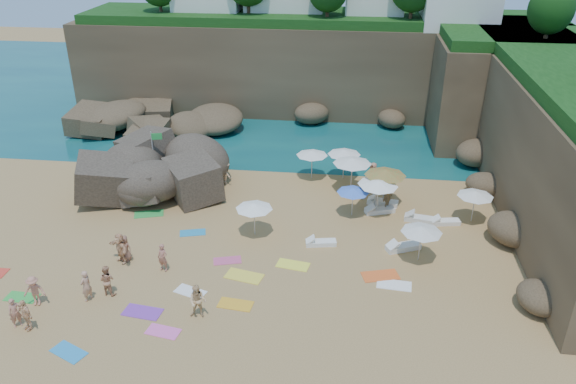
# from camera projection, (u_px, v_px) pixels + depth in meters

# --- Properties ---
(ground) EXTENTS (120.00, 120.00, 0.00)m
(ground) POSITION_uv_depth(u_px,v_px,m) (247.00, 245.00, 31.89)
(ground) COLOR tan
(ground) RESTS_ON ground
(seawater) EXTENTS (120.00, 120.00, 0.00)m
(seawater) POSITION_uv_depth(u_px,v_px,m) (299.00, 92.00, 58.45)
(seawater) COLOR #0C4751
(seawater) RESTS_ON ground
(cliff_back) EXTENTS (44.00, 8.00, 8.00)m
(cliff_back) POSITION_uv_depth(u_px,v_px,m) (316.00, 66.00, 52.00)
(cliff_back) COLOR brown
(cliff_back) RESTS_ON ground
(cliff_right) EXTENTS (8.00, 30.00, 8.00)m
(cliff_right) POSITION_uv_depth(u_px,v_px,m) (566.00, 142.00, 35.16)
(cliff_right) COLOR brown
(cliff_right) RESTS_ON ground
(cliff_corner) EXTENTS (10.00, 12.00, 8.00)m
(cliff_corner) POSITION_uv_depth(u_px,v_px,m) (494.00, 87.00, 46.00)
(cliff_corner) COLOR brown
(cliff_corner) RESTS_ON ground
(rock_promontory) EXTENTS (12.00, 7.00, 2.00)m
(rock_promontory) POSITION_uv_depth(u_px,v_px,m) (153.00, 136.00, 47.21)
(rock_promontory) COLOR brown
(rock_promontory) RESTS_ON ground
(marina_masts) EXTENTS (3.10, 0.10, 6.00)m
(marina_masts) POSITION_uv_depth(u_px,v_px,m) (143.00, 58.00, 58.82)
(marina_masts) COLOR white
(marina_masts) RESTS_ON ground
(rock_outcrop) EXTENTS (9.76, 8.15, 3.42)m
(rock_outcrop) POSITION_uv_depth(u_px,v_px,m) (161.00, 186.00, 38.60)
(rock_outcrop) COLOR brown
(rock_outcrop) RESTS_ON ground
(flag_pole) EXTENTS (0.76, 0.20, 3.91)m
(flag_pole) POSITION_uv_depth(u_px,v_px,m) (155.00, 152.00, 37.70)
(flag_pole) COLOR silver
(flag_pole) RESTS_ON ground
(parasol_0) EXTENTS (2.31, 2.31, 2.18)m
(parasol_0) POSITION_uv_depth(u_px,v_px,m) (376.00, 182.00, 34.70)
(parasol_0) COLOR silver
(parasol_0) RESTS_ON ground
(parasol_1) EXTENTS (2.21, 2.21, 2.09)m
(parasol_1) POSITION_uv_depth(u_px,v_px,m) (312.00, 153.00, 38.95)
(parasol_1) COLOR silver
(parasol_1) RESTS_ON ground
(parasol_2) EXTENTS (2.31, 2.31, 2.18)m
(parasol_2) POSITION_uv_depth(u_px,v_px,m) (344.00, 152.00, 38.89)
(parasol_2) COLOR silver
(parasol_2) RESTS_ON ground
(parasol_3) EXTENTS (2.58, 2.58, 2.44)m
(parasol_3) POSITION_uv_depth(u_px,v_px,m) (352.00, 161.00, 36.96)
(parasol_3) COLOR silver
(parasol_3) RESTS_ON ground
(parasol_4) EXTENTS (2.42, 2.42, 2.28)m
(parasol_4) POSITION_uv_depth(u_px,v_px,m) (379.00, 183.00, 34.27)
(parasol_4) COLOR silver
(parasol_4) RESTS_ON ground
(parasol_5) EXTENTS (2.16, 2.16, 2.04)m
(parasol_5) POSITION_uv_depth(u_px,v_px,m) (254.00, 206.00, 32.12)
(parasol_5) COLOR silver
(parasol_5) RESTS_ON ground
(parasol_6) EXTENTS (2.64, 2.64, 2.50)m
(parasol_6) POSITION_uv_depth(u_px,v_px,m) (385.00, 172.00, 35.21)
(parasol_6) COLOR silver
(parasol_6) RESTS_ON ground
(parasol_7) EXTENTS (2.16, 2.16, 2.04)m
(parasol_7) POSITION_uv_depth(u_px,v_px,m) (476.00, 194.00, 33.50)
(parasol_7) COLOR silver
(parasol_7) RESTS_ON ground
(parasol_9) EXTENTS (2.21, 2.21, 2.09)m
(parasol_9) POSITION_uv_depth(u_px,v_px,m) (422.00, 229.00, 29.70)
(parasol_9) COLOR silver
(parasol_9) RESTS_ON ground
(parasol_10) EXTENTS (1.99, 1.99, 1.89)m
(parasol_10) POSITION_uv_depth(u_px,v_px,m) (353.00, 190.00, 34.25)
(parasol_10) COLOR silver
(parasol_10) RESTS_ON ground
(lounger_0) EXTENTS (2.04, 1.00, 0.30)m
(lounger_0) POSITION_uv_depth(u_px,v_px,m) (383.00, 202.00, 36.20)
(lounger_0) COLOR white
(lounger_0) RESTS_ON ground
(lounger_1) EXTENTS (1.97, 1.21, 0.29)m
(lounger_1) POSITION_uv_depth(u_px,v_px,m) (380.00, 210.00, 35.25)
(lounger_1) COLOR silver
(lounger_1) RESTS_ON ground
(lounger_2) EXTENTS (1.81, 0.86, 0.27)m
(lounger_2) POSITION_uv_depth(u_px,v_px,m) (445.00, 222.00, 33.96)
(lounger_2) COLOR white
(lounger_2) RESTS_ON ground
(lounger_3) EXTENTS (1.80, 0.87, 0.27)m
(lounger_3) POSITION_uv_depth(u_px,v_px,m) (321.00, 243.00, 31.86)
(lounger_3) COLOR white
(lounger_3) RESTS_ON ground
(lounger_4) EXTENTS (2.05, 0.99, 0.30)m
(lounger_4) POSITION_uv_depth(u_px,v_px,m) (421.00, 219.00, 34.24)
(lounger_4) COLOR silver
(lounger_4) RESTS_ON ground
(lounger_5) EXTENTS (2.05, 1.39, 0.30)m
(lounger_5) POSITION_uv_depth(u_px,v_px,m) (403.00, 247.00, 31.43)
(lounger_5) COLOR white
(lounger_5) RESTS_ON ground
(towel_0) EXTENTS (1.80, 1.40, 0.03)m
(towel_0) POSITION_uv_depth(u_px,v_px,m) (69.00, 352.00, 24.20)
(towel_0) COLOR #268CCF
(towel_0) RESTS_ON ground
(towel_1) EXTENTS (1.65, 1.03, 0.03)m
(towel_1) POSITION_uv_depth(u_px,v_px,m) (163.00, 331.00, 25.38)
(towel_1) COLOR #FB61BB
(towel_1) RESTS_ON ground
(towel_2) EXTENTS (1.75, 1.01, 0.03)m
(towel_2) POSITION_uv_depth(u_px,v_px,m) (235.00, 304.00, 27.11)
(towel_2) COLOR gold
(towel_2) RESTS_ON ground
(towel_3) EXTENTS (1.64, 0.87, 0.03)m
(towel_3) POSITION_uv_depth(u_px,v_px,m) (22.00, 297.00, 27.60)
(towel_3) COLOR green
(towel_3) RESTS_ON ground
(towel_4) EXTENTS (2.12, 1.38, 0.03)m
(towel_4) POSITION_uv_depth(u_px,v_px,m) (244.00, 276.00, 29.18)
(towel_4) COLOR yellow
(towel_4) RESTS_ON ground
(towel_5) EXTENTS (1.74, 1.26, 0.03)m
(towel_5) POSITION_uv_depth(u_px,v_px,m) (190.00, 292.00, 28.00)
(towel_5) COLOR white
(towel_5) RESTS_ON ground
(towel_6) EXTENTS (1.93, 1.14, 0.03)m
(towel_6) POSITION_uv_depth(u_px,v_px,m) (142.00, 312.00, 26.59)
(towel_6) COLOR purple
(towel_6) RESTS_ON ground
(towel_8) EXTENTS (1.65, 1.12, 0.03)m
(towel_8) POSITION_uv_depth(u_px,v_px,m) (193.00, 233.00, 33.09)
(towel_8) COLOR #238ABE
(towel_8) RESTS_ON ground
(towel_9) EXTENTS (1.65, 1.13, 0.03)m
(towel_9) POSITION_uv_depth(u_px,v_px,m) (227.00, 261.00, 30.48)
(towel_9) COLOR #D0517E
(towel_9) RESTS_ON ground
(towel_10) EXTENTS (2.09, 1.44, 0.03)m
(towel_10) POSITION_uv_depth(u_px,v_px,m) (380.00, 276.00, 29.22)
(towel_10) COLOR orange
(towel_10) RESTS_ON ground
(towel_11) EXTENTS (1.98, 1.39, 0.03)m
(towel_11) POSITION_uv_depth(u_px,v_px,m) (149.00, 214.00, 35.11)
(towel_11) COLOR green
(towel_11) RESTS_ON ground
(towel_12) EXTENTS (1.86, 1.16, 0.03)m
(towel_12) POSITION_uv_depth(u_px,v_px,m) (293.00, 265.00, 30.10)
(towel_12) COLOR #FFFD43
(towel_12) RESTS_ON ground
(towel_13) EXTENTS (1.82, 1.03, 0.03)m
(towel_13) POSITION_uv_depth(u_px,v_px,m) (394.00, 285.00, 28.51)
(towel_13) COLOR white
(towel_13) RESTS_ON ground
(person_stand_0) EXTENTS (0.64, 0.64, 1.50)m
(person_stand_0) POSITION_uv_depth(u_px,v_px,m) (15.00, 313.00, 25.41)
(person_stand_0) COLOR #B6775F
(person_stand_0) RESTS_ON ground
(person_stand_1) EXTENTS (0.89, 0.75, 1.63)m
(person_stand_1) POSITION_uv_depth(u_px,v_px,m) (107.00, 280.00, 27.52)
(person_stand_1) COLOR tan
(person_stand_1) RESTS_ON ground
(person_stand_2) EXTENTS (1.06, 1.08, 1.66)m
(person_stand_2) POSITION_uv_depth(u_px,v_px,m) (226.00, 173.00, 38.65)
(person_stand_2) COLOR #F0BB88
(person_stand_2) RESTS_ON ground
(person_stand_3) EXTENTS (0.90, 1.06, 1.70)m
(person_stand_3) POSITION_uv_depth(u_px,v_px,m) (388.00, 198.00, 35.19)
(person_stand_3) COLOR #A48452
(person_stand_3) RESTS_ON ground
(person_stand_4) EXTENTS (0.89, 0.94, 1.72)m
(person_stand_4) POSITION_uv_depth(u_px,v_px,m) (373.00, 174.00, 38.31)
(person_stand_4) COLOR tan
(person_stand_4) RESTS_ON ground
(person_stand_5) EXTENTS (1.81, 0.56, 1.94)m
(person_stand_5) POSITION_uv_depth(u_px,v_px,m) (169.00, 180.00, 37.30)
(person_stand_5) COLOR #AB7655
(person_stand_5) RESTS_ON ground
(person_stand_6) EXTENTS (0.59, 0.71, 1.67)m
(person_stand_6) POSITION_uv_depth(u_px,v_px,m) (86.00, 286.00, 27.08)
(person_stand_6) COLOR tan
(person_stand_6) RESTS_ON ground
(person_lie_0) EXTENTS (1.29, 1.74, 0.42)m
(person_lie_0) POSITION_uv_depth(u_px,v_px,m) (37.00, 301.00, 27.00)
(person_lie_0) COLOR tan
(person_lie_0) RESTS_ON ground
(person_lie_1) EXTENTS (1.54, 1.81, 0.38)m
(person_lie_1) POSITION_uv_depth(u_px,v_px,m) (28.00, 325.00, 25.48)
(person_lie_1) COLOR #EEB887
(person_lie_1) RESTS_ON ground
(person_lie_2) EXTENTS (0.91, 1.58, 0.40)m
(person_lie_2) POSITION_uv_depth(u_px,v_px,m) (126.00, 257.00, 30.44)
(person_lie_2) COLOR #8B5A45
(person_lie_2) RESTS_ON ground
(person_lie_3) EXTENTS (2.32, 2.34, 0.46)m
(person_lie_3) POSITION_uv_depth(u_px,v_px,m) (122.00, 258.00, 30.27)
(person_lie_3) COLOR tan
(person_lie_3) RESTS_ON ground
(person_lie_4) EXTENTS (0.95, 1.64, 0.37)m
(person_lie_4) POSITION_uv_depth(u_px,v_px,m) (164.00, 268.00, 29.59)
(person_lie_4) COLOR #AF6C57
(person_lie_4) RESTS_ON ground
(person_lie_5) EXTENTS (0.84, 1.71, 0.65)m
(person_lie_5) POSITION_uv_depth(u_px,v_px,m) (199.00, 311.00, 26.18)
(person_lie_5) COLOR #E6BA82
(person_lie_5) RESTS_ON ground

